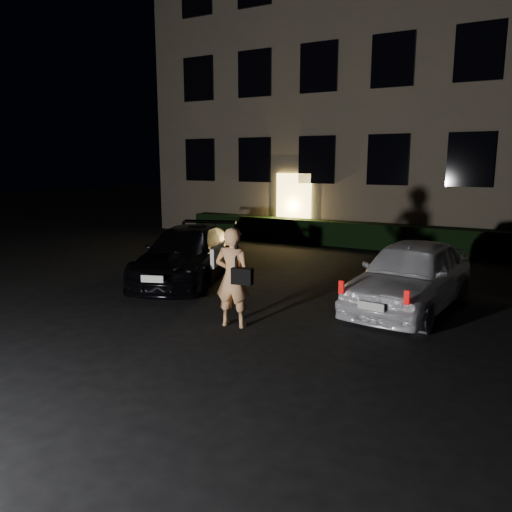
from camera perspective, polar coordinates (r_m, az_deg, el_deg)
The scene contains 6 objects.
ground at distance 8.27m, azimuth -6.28°, elevation -10.21°, with size 80.00×80.00×0.00m, color black.
building at distance 21.93m, azimuth 18.07°, elevation 18.26°, with size 20.00×8.11×12.00m.
hedge at distance 17.54m, azimuth 14.07°, elevation 2.17°, with size 15.00×0.70×0.85m, color black.
sedan at distance 12.61m, azimuth -7.84°, elevation 0.20°, with size 3.24×4.89×1.32m.
hatch at distance 10.53m, azimuth 17.26°, elevation -2.06°, with size 2.08×4.28×1.41m.
man at distance 8.94m, azimuth -2.62°, elevation -2.44°, with size 0.80×0.54×1.82m.
Camera 1 is at (4.54, -6.25, 2.96)m, focal length 35.00 mm.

